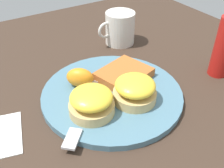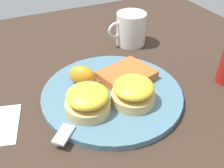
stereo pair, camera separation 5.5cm
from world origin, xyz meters
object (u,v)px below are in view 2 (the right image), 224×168
sandwich_benedict_right (133,92)px  cup (131,29)px  hashbrown_patty (127,75)px  fork (81,108)px  orange_wedge (82,75)px  sandwich_benedict_left (88,100)px

sandwich_benedict_right → cup: 0.28m
sandwich_benedict_right → hashbrown_patty: 0.08m
hashbrown_patty → fork: bearing=22.0°
orange_wedge → cup: 0.25m
sandwich_benedict_right → cup: cup is taller
hashbrown_patty → cup: cup is taller
hashbrown_patty → sandwich_benedict_left: bearing=27.9°
hashbrown_patty → orange_wedge: size_ratio=1.88×
sandwich_benedict_left → orange_wedge: size_ratio=1.49×
sandwich_benedict_right → cup: size_ratio=0.79×
sandwich_benedict_left → cup: (-0.22, -0.24, 0.01)m
sandwich_benedict_left → fork: sandwich_benedict_left is taller
sandwich_benedict_left → sandwich_benedict_right: size_ratio=1.00×
fork → cup: cup is taller
orange_wedge → cup: bearing=-143.7°
sandwich_benedict_right → hashbrown_patty: size_ratio=0.79×
orange_wedge → cup: cup is taller
cup → orange_wedge: bearing=36.3°
sandwich_benedict_right → fork: sandwich_benedict_right is taller
sandwich_benedict_left → hashbrown_patty: size_ratio=0.79×
sandwich_benedict_left → hashbrown_patty: (-0.12, -0.06, -0.02)m
hashbrown_patty → fork: hashbrown_patty is taller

